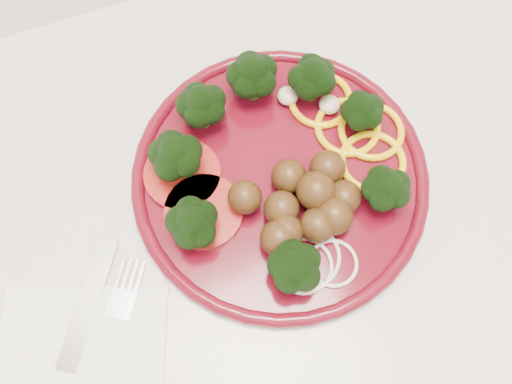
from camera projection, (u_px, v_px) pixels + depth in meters
name	position (u px, v px, depth m)	size (l,w,h in m)	color
counter	(268.00, 291.00, 1.00)	(2.40, 0.60, 0.90)	silver
plate	(281.00, 172.00, 0.57)	(0.30, 0.30, 0.06)	#4F0713
napkin	(79.00, 372.00, 0.52)	(0.16, 0.16, 0.00)	white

